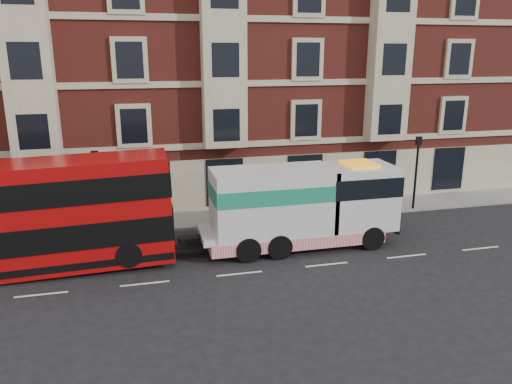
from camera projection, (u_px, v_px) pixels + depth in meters
ground at (240, 274)px, 21.49m from camera, size 120.00×120.00×0.00m
sidewalk at (212, 218)px, 28.48m from camera, size 90.00×3.00×0.15m
victorian_terrace at (198, 39)px, 32.90m from camera, size 45.00×12.00×20.40m
lamp_post_west at (97, 186)px, 25.18m from camera, size 0.35×0.15×4.35m
lamp_post_east at (416, 167)px, 29.33m from camera, size 0.35×0.15×4.35m
double_decker_bus at (28, 216)px, 21.05m from camera, size 11.89×2.73×4.81m
tow_truck at (299, 206)px, 23.95m from camera, size 9.52×2.81×3.97m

